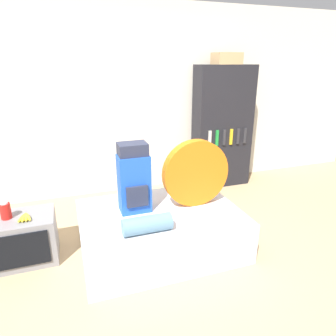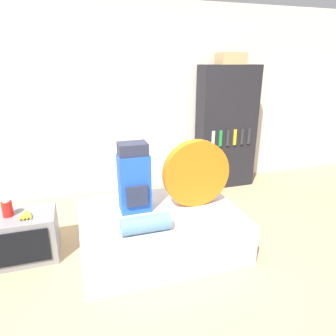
# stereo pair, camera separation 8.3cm
# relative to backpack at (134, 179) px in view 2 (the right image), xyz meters

# --- Properties ---
(ground_plane) EXTENTS (16.00, 16.00, 0.00)m
(ground_plane) POSITION_rel_backpack_xyz_m (0.31, -0.53, -0.75)
(ground_plane) COLOR tan
(wall_back) EXTENTS (8.00, 0.05, 2.60)m
(wall_back) POSITION_rel_backpack_xyz_m (0.31, 1.53, 0.55)
(wall_back) COLOR silver
(wall_back) RESTS_ON ground_plane
(bed) EXTENTS (1.56, 1.11, 0.42)m
(bed) POSITION_rel_backpack_xyz_m (0.22, -0.12, -0.54)
(bed) COLOR silver
(bed) RESTS_ON ground_plane
(backpack) EXTENTS (0.30, 0.25, 0.69)m
(backpack) POSITION_rel_backpack_xyz_m (0.00, 0.00, 0.00)
(backpack) COLOR blue
(backpack) RESTS_ON bed
(tent_bag) EXTENTS (0.69, 0.10, 0.69)m
(tent_bag) POSITION_rel_backpack_xyz_m (0.62, -0.07, 0.01)
(tent_bag) COLOR orange
(tent_bag) RESTS_ON bed
(sleeping_roll) EXTENTS (0.43, 0.15, 0.15)m
(sleeping_roll) POSITION_rel_backpack_xyz_m (0.01, -0.45, -0.26)
(sleeping_roll) COLOR #5B849E
(sleeping_roll) RESTS_ON bed
(television) EXTENTS (0.59, 0.47, 0.46)m
(television) POSITION_rel_backpack_xyz_m (-1.06, 0.13, -0.52)
(television) COLOR gray
(television) RESTS_ON ground_plane
(canister) EXTENTS (0.09, 0.09, 0.17)m
(canister) POSITION_rel_backpack_xyz_m (-1.18, 0.15, -0.21)
(canister) COLOR red
(canister) RESTS_ON television
(banana_bunch) EXTENTS (0.13, 0.18, 0.03)m
(banana_bunch) POSITION_rel_backpack_xyz_m (-1.02, 0.08, -0.28)
(banana_bunch) COLOR yellow
(banana_bunch) RESTS_ON television
(bookshelf) EXTENTS (0.86, 0.35, 1.79)m
(bookshelf) POSITION_rel_backpack_xyz_m (1.64, 1.25, 0.15)
(bookshelf) COLOR black
(bookshelf) RESTS_ON ground_plane
(cardboard_box) EXTENTS (0.36, 0.28, 0.16)m
(cardboard_box) POSITION_rel_backpack_xyz_m (1.63, 1.23, 1.12)
(cardboard_box) COLOR tan
(cardboard_box) RESTS_ON bookshelf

